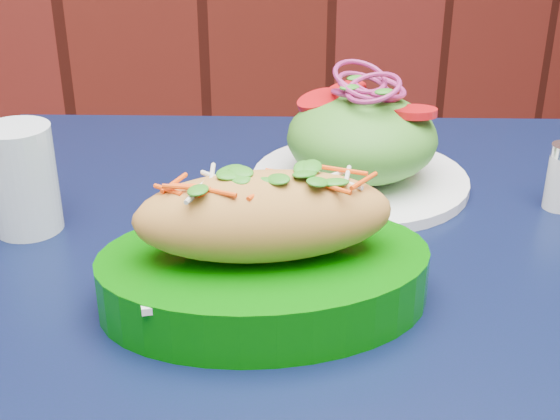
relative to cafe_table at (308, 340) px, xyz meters
name	(u,v)px	position (x,y,z in m)	size (l,w,h in m)	color
cafe_table	(308,340)	(0.00, 0.00, 0.00)	(1.02, 1.02, 0.75)	black
banh_mi_basket	(264,254)	(-0.06, -0.05, 0.14)	(0.31, 0.23, 0.13)	#046303
salad_plate	(361,144)	(0.11, 0.14, 0.14)	(0.24, 0.24, 0.13)	white
water_glass	(23,179)	(-0.24, 0.15, 0.14)	(0.07, 0.07, 0.11)	silver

